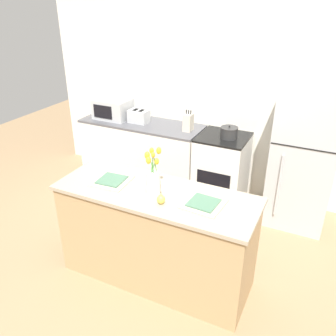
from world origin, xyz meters
TOP-DOWN VIEW (x-y plane):
  - ground_plane at (0.00, 0.00)m, footprint 10.00×10.00m
  - back_wall at (0.00, 2.00)m, footprint 5.20×0.08m
  - kitchen_island at (0.00, 0.00)m, footprint 1.80×0.66m
  - back_counter at (-1.06, 1.60)m, footprint 1.68×0.60m
  - stove_range at (0.10, 1.60)m, footprint 0.60×0.61m
  - refrigerator at (1.05, 1.60)m, footprint 0.68×0.67m
  - flower_vase at (-0.01, -0.01)m, footprint 0.14×0.13m
  - pear_figurine at (0.13, -0.15)m, footprint 0.07×0.07m
  - plate_setting_left at (-0.45, -0.01)m, footprint 0.34×0.34m
  - plate_setting_right at (0.45, -0.01)m, footprint 0.34×0.34m
  - toaster at (-1.09, 1.60)m, footprint 0.28×0.18m
  - cooking_pot at (0.17, 1.58)m, footprint 0.21×0.21m
  - microwave at (-1.50, 1.60)m, footprint 0.48×0.37m
  - knife_block at (-0.37, 1.59)m, footprint 0.10×0.14m

SIDE VIEW (x-z plane):
  - ground_plane at x=0.00m, z-range 0.00..0.00m
  - stove_range at x=0.10m, z-range 0.00..0.92m
  - back_counter at x=-1.06m, z-range 0.00..0.92m
  - kitchen_island at x=0.00m, z-range 0.00..0.95m
  - refrigerator at x=1.05m, z-range 0.00..1.72m
  - plate_setting_left at x=-0.45m, z-range 0.95..0.97m
  - plate_setting_right at x=0.45m, z-range 0.95..0.97m
  - cooking_pot at x=0.17m, z-range 0.91..1.06m
  - pear_figurine at x=0.13m, z-range 0.94..1.05m
  - toaster at x=-1.09m, z-range 0.92..1.09m
  - knife_block at x=-0.37m, z-range 0.89..1.16m
  - microwave at x=-1.50m, z-range 0.92..1.19m
  - flower_vase at x=-0.01m, z-range 0.88..1.30m
  - back_wall at x=0.00m, z-range 0.00..2.70m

